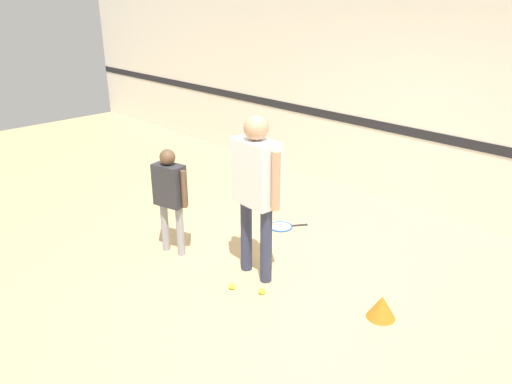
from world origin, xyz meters
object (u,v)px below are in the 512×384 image
Objects in this scene: tennis_ball_by_spare_racket at (270,224)px; training_cone at (382,307)px; person_instructor at (256,181)px; person_student_left at (170,190)px; tennis_ball_near_instructor at (232,286)px; tennis_ball_stray_left at (262,291)px; racket_spare_on_floor at (282,226)px.

training_cone is (1.99, -0.64, 0.08)m from tennis_ball_by_spare_racket.
person_instructor is at bearing -53.36° from tennis_ball_by_spare_racket.
person_student_left is 1.24m from tennis_ball_near_instructor.
tennis_ball_by_spare_racket is at bearing 119.22° from tennis_ball_near_instructor.
person_instructor is 25.32× the size of tennis_ball_stray_left.
person_instructor reaches higher than tennis_ball_stray_left.
person_student_left reaches higher than tennis_ball_by_spare_racket.
racket_spare_on_floor is at bearing 113.56° from tennis_ball_near_instructor.
racket_spare_on_floor is 7.46× the size of tennis_ball_stray_left.
person_student_left is at bearing -175.12° from tennis_ball_stray_left.
tennis_ball_by_spare_racket is (-0.12, -0.08, 0.02)m from racket_spare_on_floor.
person_instructor reaches higher than person_student_left.
tennis_ball_near_instructor is 1.00× the size of tennis_ball_by_spare_racket.
tennis_ball_stray_left is (1.29, 0.11, -0.71)m from person_student_left.
person_student_left is at bearing -165.06° from training_cone.
tennis_ball_near_instructor is 1.00× the size of tennis_ball_stray_left.
racket_spare_on_floor is at bearing 33.00° from tennis_ball_by_spare_racket.
racket_spare_on_floor is at bearing 159.04° from training_cone.
tennis_ball_near_instructor is at bearing -121.69° from racket_spare_on_floor.
racket_spare_on_floor is 2.00m from training_cone.
person_student_left is at bearing -103.51° from tennis_ball_by_spare_racket.
tennis_ball_by_spare_racket is at bearing 162.30° from training_cone.
training_cone is (1.87, -0.72, 0.10)m from racket_spare_on_floor.
tennis_ball_stray_left is at bearing 28.88° from tennis_ball_near_instructor.
person_instructor is 1.53m from tennis_ball_by_spare_racket.
person_instructor is 1.54m from racket_spare_on_floor.
racket_spare_on_floor is 0.15m from tennis_ball_by_spare_racket.
person_student_left is 1.47m from tennis_ball_stray_left.
person_student_left is 18.19× the size of tennis_ball_by_spare_racket.
tennis_ball_stray_left is at bearing -109.94° from racket_spare_on_floor.
person_student_left reaches higher than tennis_ball_near_instructor.
person_instructor is 1.39× the size of person_student_left.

